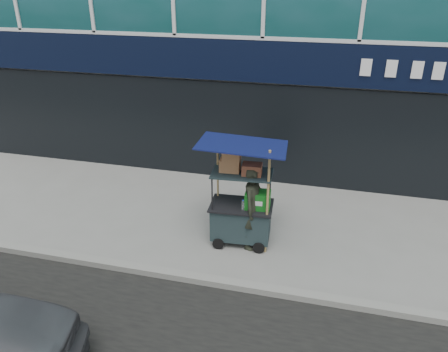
# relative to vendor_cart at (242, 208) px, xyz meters

# --- Properties ---
(ground) EXTENTS (80.00, 80.00, 0.00)m
(ground) POSITION_rel_vendor_cart_xyz_m (-0.18, -1.16, -0.73)
(ground) COLOR slate
(ground) RESTS_ON ground
(curb) EXTENTS (80.00, 0.18, 0.12)m
(curb) POSITION_rel_vendor_cart_xyz_m (-0.18, -1.36, -0.67)
(curb) COLOR gray
(curb) RESTS_ON ground
(vendor_cart) EXTENTS (1.61, 1.18, 2.07)m
(vendor_cart) POSITION_rel_vendor_cart_xyz_m (0.00, 0.00, 0.00)
(vendor_cart) COLOR black
(vendor_cart) RESTS_ON ground
(vendor_man) EXTENTS (0.51, 0.67, 1.63)m
(vendor_man) POSITION_rel_vendor_cart_xyz_m (0.22, -0.08, 0.09)
(vendor_man) COLOR black
(vendor_man) RESTS_ON ground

